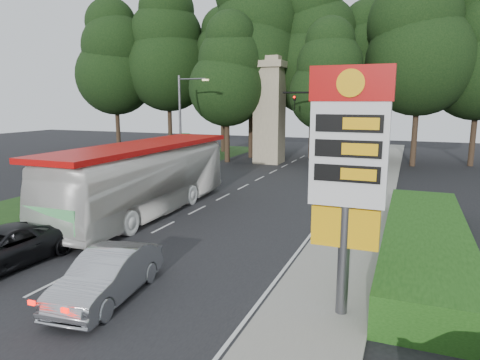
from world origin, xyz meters
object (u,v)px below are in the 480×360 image
at_px(traffic_signal_mast, 341,118).
at_px(suv_charcoal, 0,249).
at_px(gas_station_pylon, 348,160).
at_px(streetlight_signs, 182,119).
at_px(monument, 270,110).
at_px(sedan_silver, 108,275).
at_px(transit_bus, 145,179).

height_order(traffic_signal_mast, suv_charcoal, traffic_signal_mast).
height_order(gas_station_pylon, streetlight_signs, streetlight_signs).
bearing_deg(monument, streetlight_signs, -121.97).
distance_m(gas_station_pylon, streetlight_signs, 25.74).
bearing_deg(sedan_silver, gas_station_pylon, 5.47).
relative_size(monument, sedan_silver, 2.22).
bearing_deg(monument, transit_bus, -90.76).
bearing_deg(transit_bus, gas_station_pylon, -34.76).
xyz_separation_m(traffic_signal_mast, monument, (-7.68, 6.00, 0.43)).
distance_m(transit_bus, sedan_silver, 10.17).
distance_m(monument, sedan_silver, 30.17).
bearing_deg(traffic_signal_mast, sedan_silver, -97.91).
bearing_deg(monument, suv_charcoal, -91.58).
bearing_deg(gas_station_pylon, monument, 111.80).
xyz_separation_m(streetlight_signs, transit_bus, (4.71, -12.58, -2.56)).
relative_size(traffic_signal_mast, monument, 0.72).
bearing_deg(sedan_silver, monument, 91.36).
bearing_deg(gas_station_pylon, streetlight_signs, 128.96).
xyz_separation_m(sedan_silver, suv_charcoal, (-5.21, 0.57, -0.03)).
bearing_deg(suv_charcoal, streetlight_signs, 104.20).
xyz_separation_m(traffic_signal_mast, suv_charcoal, (-8.48, -22.95, -3.95)).
height_order(gas_station_pylon, traffic_signal_mast, traffic_signal_mast).
xyz_separation_m(monument, transit_bus, (-0.27, -20.57, -3.23)).
xyz_separation_m(monument, sedan_silver, (4.41, -29.52, -4.36)).
relative_size(gas_station_pylon, monument, 0.68).
bearing_deg(suv_charcoal, traffic_signal_mast, 72.62).
relative_size(monument, suv_charcoal, 1.94).
relative_size(streetlight_signs, transit_bus, 0.59).
distance_m(transit_bus, suv_charcoal, 8.47).
distance_m(traffic_signal_mast, suv_charcoal, 24.78).
relative_size(gas_station_pylon, sedan_silver, 1.51).
bearing_deg(gas_station_pylon, suv_charcoal, -175.50).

